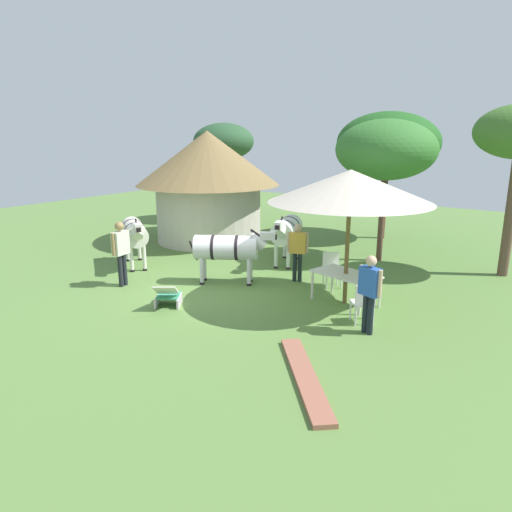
% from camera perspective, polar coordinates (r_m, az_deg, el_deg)
% --- Properties ---
extents(ground_plane, '(36.00, 36.00, 0.00)m').
position_cam_1_polar(ground_plane, '(12.34, -5.32, -4.12)').
color(ground_plane, '#597E3D').
extents(thatched_hut, '(5.21, 5.21, 4.01)m').
position_cam_1_polar(thatched_hut, '(17.64, -5.77, 9.23)').
color(thatched_hut, beige).
rests_on(thatched_hut, ground_plane).
extents(shade_umbrella, '(3.73, 3.73, 3.15)m').
position_cam_1_polar(shade_umbrella, '(10.98, 11.24, 8.20)').
color(shade_umbrella, brown).
rests_on(shade_umbrella, ground_plane).
extents(patio_dining_table, '(1.70, 1.22, 0.74)m').
position_cam_1_polar(patio_dining_table, '(11.40, 10.71, -2.41)').
color(patio_dining_table, silver).
rests_on(patio_dining_table, ground_plane).
extents(patio_chair_near_lawn, '(0.61, 0.61, 0.90)m').
position_cam_1_polar(patio_chair_near_lawn, '(12.64, 9.06, -1.30)').
color(patio_chair_near_lawn, white).
rests_on(patio_chair_near_lawn, ground_plane).
extents(patio_chair_east_end, '(0.61, 0.61, 0.90)m').
position_cam_1_polar(patio_chair_east_end, '(10.27, 12.79, -5.27)').
color(patio_chair_east_end, white).
rests_on(patio_chair_east_end, ground_plane).
extents(guest_beside_umbrella, '(0.54, 0.34, 1.59)m').
position_cam_1_polar(guest_beside_umbrella, '(12.81, 5.02, 1.06)').
color(guest_beside_umbrella, black).
rests_on(guest_beside_umbrella, ground_plane).
extents(guest_behind_table, '(0.55, 0.34, 1.63)m').
position_cam_1_polar(guest_behind_table, '(9.69, 13.47, -3.67)').
color(guest_behind_table, black).
rests_on(guest_behind_table, ground_plane).
extents(standing_watcher, '(0.28, 0.61, 1.72)m').
position_cam_1_polar(standing_watcher, '(12.86, -15.90, 0.95)').
color(standing_watcher, black).
rests_on(standing_watcher, ground_plane).
extents(striped_lounge_chair, '(0.89, 0.96, 0.62)m').
position_cam_1_polar(striped_lounge_chair, '(11.31, -10.54, -4.71)').
color(striped_lounge_chair, '#37906C').
rests_on(striped_lounge_chair, ground_plane).
extents(zebra_nearest_camera, '(2.00, 1.57, 1.58)m').
position_cam_1_polar(zebra_nearest_camera, '(14.68, -14.37, 2.72)').
color(zebra_nearest_camera, silver).
rests_on(zebra_nearest_camera, ground_plane).
extents(zebra_by_umbrella, '(1.17, 2.20, 1.59)m').
position_cam_1_polar(zebra_by_umbrella, '(14.51, 3.66, 3.08)').
color(zebra_by_umbrella, silver).
rests_on(zebra_by_umbrella, ground_plane).
extents(zebra_toward_hut, '(2.08, 1.43, 1.50)m').
position_cam_1_polar(zebra_toward_hut, '(12.64, -3.38, 0.94)').
color(zebra_toward_hut, silver).
rests_on(zebra_toward_hut, ground_plane).
extents(acacia_tree_behind_hut, '(3.02, 3.02, 4.34)m').
position_cam_1_polar(acacia_tree_behind_hut, '(15.10, 15.33, 12.15)').
color(acacia_tree_behind_hut, brown).
rests_on(acacia_tree_behind_hut, ground_plane).
extents(acacia_tree_left_background, '(3.74, 3.74, 4.69)m').
position_cam_1_polar(acacia_tree_left_background, '(18.54, 15.55, 12.92)').
color(acacia_tree_left_background, brown).
rests_on(acacia_tree_left_background, ground_plane).
extents(acacia_tree_right_background, '(2.68, 2.68, 4.35)m').
position_cam_1_polar(acacia_tree_right_background, '(21.63, -3.90, 13.46)').
color(acacia_tree_right_background, brown).
rests_on(acacia_tree_right_background, ground_plane).
extents(brick_patio_kerb, '(2.11, 2.35, 0.08)m').
position_cam_1_polar(brick_patio_kerb, '(8.14, 5.91, -14.20)').
color(brick_patio_kerb, '#9C5D49').
rests_on(brick_patio_kerb, ground_plane).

